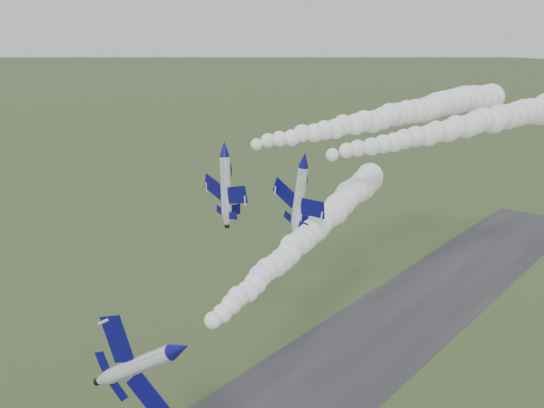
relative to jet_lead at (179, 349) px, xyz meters
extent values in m
cube|color=#292A2C|center=(-13.98, 35.86, -31.24)|extent=(24.00, 260.00, 0.04)
cylinder|color=silver|center=(-0.07, 0.10, -0.03)|extent=(4.36, 9.38, 2.24)
cone|color=#0C0B68|center=(1.31, -5.48, -0.03)|extent=(2.75, 2.85, 2.24)
cone|color=silver|center=(-1.40, 5.47, -0.03)|extent=(2.64, 2.43, 2.24)
cylinder|color=black|center=(-1.66, 6.52, -0.03)|extent=(1.26, 0.90, 1.13)
ellipsoid|color=black|center=(1.00, -2.05, 0.29)|extent=(2.20, 3.39, 1.49)
cube|color=#0C0B68|center=(-2.07, 0.50, 2.65)|extent=(3.30, 3.19, 4.32)
cube|color=#0C0B68|center=(1.25, 1.32, -2.88)|extent=(3.30, 3.19, 4.32)
cube|color=#0C0B68|center=(-2.05, 4.30, 1.45)|extent=(1.48, 1.45, 1.90)
cube|color=#0C0B68|center=(-0.28, 4.74, -1.50)|extent=(1.48, 1.45, 1.90)
cube|color=#0C0B68|center=(0.06, 4.56, 0.71)|extent=(2.45, 2.19, 1.37)
cylinder|color=silver|center=(-20.97, 28.17, 11.82)|extent=(3.33, 8.66, 1.55)
cone|color=#0C0B68|center=(-22.11, 22.91, 11.82)|extent=(1.99, 2.51, 1.55)
cone|color=silver|center=(-19.87, 33.23, 11.82)|extent=(1.90, 2.12, 1.55)
cylinder|color=black|center=(-19.66, 34.22, 11.82)|extent=(0.90, 0.76, 0.79)
ellipsoid|color=black|center=(-21.44, 26.02, 12.39)|extent=(1.63, 3.08, 1.04)
cube|color=#0C0B68|center=(-23.77, 29.60, 11.60)|extent=(5.08, 3.37, 0.23)
cube|color=#0C0B68|center=(-17.82, 28.31, 11.72)|extent=(5.08, 3.37, 0.23)
cube|color=#0C0B68|center=(-21.65, 32.68, 11.78)|extent=(2.22, 1.52, 0.14)
cube|color=#0C0B68|center=(-18.48, 31.99, 11.85)|extent=(2.22, 1.52, 0.14)
cube|color=#0C0B68|center=(-20.14, 32.10, 13.14)|extent=(0.51, 1.62, 2.24)
cylinder|color=silver|center=(-7.49, 29.26, 11.98)|extent=(3.02, 8.13, 1.63)
cone|color=#0C0B68|center=(-8.38, 24.31, 11.98)|extent=(1.97, 2.34, 1.63)
cone|color=silver|center=(-6.63, 34.01, 11.98)|extent=(1.91, 1.97, 1.63)
cylinder|color=black|center=(-6.47, 34.95, 11.98)|extent=(0.91, 0.71, 0.83)
ellipsoid|color=black|center=(-7.77, 27.22, 12.51)|extent=(1.55, 2.88, 1.09)
cube|color=#0C0B68|center=(-10.14, 30.50, 12.29)|extent=(4.66, 3.01, 0.82)
cube|color=#0C0B68|center=(-4.61, 29.51, 11.39)|extent=(4.66, 3.01, 0.82)
cube|color=#0C0B68|center=(-8.26, 33.44, 12.22)|extent=(2.04, 1.36, 0.40)
cube|color=#0C0B68|center=(-5.31, 32.91, 11.74)|extent=(2.04, 1.36, 0.40)
cube|color=#0C0B68|center=(-6.63, 32.92, 13.20)|extent=(0.71, 1.57, 2.08)
camera|label=1|loc=(38.86, -33.13, 29.71)|focal=40.00mm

